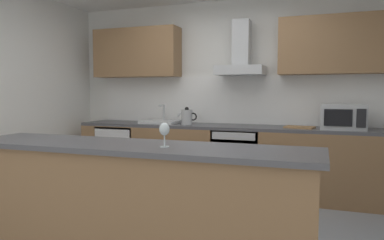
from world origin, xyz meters
The scene contains 14 objects.
ground centered at (0.00, 0.00, -0.01)m, with size 5.59×4.75×0.02m, color gray.
wall_back centered at (0.00, 1.93, 1.30)m, with size 5.59×0.12×2.60m, color white.
backsplash_tile centered at (0.00, 1.86, 1.23)m, with size 3.90×0.02×0.66m, color white.
counter_back centered at (0.00, 1.55, 0.45)m, with size 4.04×0.60×0.90m.
counter_island centered at (-0.12, -0.67, 0.48)m, with size 2.81×0.64×0.94m.
upper_cabinets centered at (0.00, 1.70, 1.91)m, with size 3.98×0.32×0.70m.
oven centered at (0.22, 1.53, 0.46)m, with size 0.60×0.62×0.80m.
refrigerator centered at (-1.50, 1.52, 0.43)m, with size 0.58×0.60×0.85m.
microwave centered at (1.47, 1.50, 1.05)m, with size 0.50×0.38×0.30m.
sink centered at (-0.90, 1.54, 0.93)m, with size 0.50×0.40×0.26m.
kettle centered at (-0.48, 1.49, 1.01)m, with size 0.29×0.15×0.24m.
range_hood centered at (0.22, 1.66, 1.79)m, with size 0.62×0.45×0.72m.
wine_glass centered at (0.16, -0.71, 1.07)m, with size 0.08×0.08×0.18m.
chopping_board centered at (0.98, 1.50, 0.91)m, with size 0.34×0.22×0.02m, color #9E7247.
Camera 1 is at (1.23, -3.12, 1.34)m, focal length 34.13 mm.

